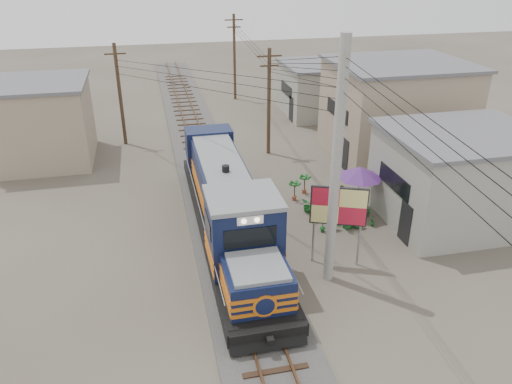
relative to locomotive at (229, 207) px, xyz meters
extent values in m
plane|color=#473F35|center=(0.00, -3.56, -1.70)|extent=(120.00, 120.00, 0.00)
cube|color=#595651|center=(0.00, 6.44, -1.62)|extent=(3.60, 70.00, 0.16)
cube|color=#51331E|center=(-0.54, 6.44, -1.44)|extent=(0.08, 70.00, 0.12)
cube|color=#51331E|center=(0.54, 6.44, -1.44)|extent=(0.08, 70.00, 0.12)
cube|color=black|center=(0.00, 0.05, -0.94)|extent=(2.84, 15.67, 0.54)
cube|color=black|center=(0.00, -4.85, -1.24)|extent=(2.15, 3.13, 0.64)
cube|color=black|center=(0.00, 4.95, -1.24)|extent=(2.15, 3.13, 0.64)
cube|color=#0E1636|center=(0.00, -6.02, -0.11)|extent=(2.33, 2.35, 1.47)
cube|color=#0E1636|center=(0.00, -3.57, 0.67)|extent=(2.78, 2.55, 3.04)
cube|color=slate|center=(0.00, -3.57, 2.24)|extent=(2.84, 2.67, 0.18)
cube|color=black|center=(0.00, -4.86, 1.21)|extent=(1.99, 0.06, 0.78)
cube|color=white|center=(0.00, -4.87, 1.95)|extent=(0.98, 0.06, 0.34)
cube|color=#0E1636|center=(0.00, 2.50, 0.28)|extent=(2.21, 9.60, 2.25)
cube|color=slate|center=(0.00, 2.50, 1.46)|extent=(1.99, 9.60, 0.18)
cube|color=#CB6113|center=(0.00, 0.05, -0.40)|extent=(2.88, 15.67, 0.14)
cube|color=#CB6113|center=(0.00, 0.05, -0.11)|extent=(2.88, 15.67, 0.14)
cube|color=#CB6113|center=(0.00, 0.05, 0.18)|extent=(2.88, 15.67, 0.14)
cylinder|color=#9E9B93|center=(3.50, -4.06, 3.30)|extent=(0.40, 0.40, 10.00)
cylinder|color=#4C3826|center=(4.50, 10.44, 1.80)|extent=(0.24, 0.24, 7.00)
cube|color=#4C3826|center=(4.50, 10.44, 4.80)|extent=(1.60, 0.10, 0.10)
cube|color=#4C3826|center=(4.50, 10.44, 4.20)|extent=(1.20, 0.10, 0.10)
cylinder|color=#4C3826|center=(4.80, 24.44, 2.05)|extent=(0.24, 0.24, 7.50)
cube|color=#4C3826|center=(4.80, 24.44, 5.30)|extent=(1.60, 0.10, 0.10)
cube|color=#4C3826|center=(4.80, 24.44, 4.70)|extent=(1.20, 0.10, 0.10)
cylinder|color=#4C3826|center=(-5.00, 14.44, 1.80)|extent=(0.24, 0.24, 7.00)
cube|color=#4C3826|center=(-5.00, 14.44, 4.80)|extent=(1.60, 0.10, 0.10)
cube|color=#4C3826|center=(-5.00, 14.44, 4.20)|extent=(1.20, 0.10, 0.10)
cube|color=gray|center=(11.50, -0.56, 0.55)|extent=(7.00, 6.00, 4.50)
cube|color=slate|center=(11.50, -0.56, 2.90)|extent=(7.35, 6.30, 0.20)
cube|color=black|center=(7.98, -0.56, 0.77)|extent=(0.05, 3.00, 0.90)
cube|color=gray|center=(12.50, 8.44, 1.30)|extent=(8.00, 7.00, 6.00)
cube|color=slate|center=(12.50, 8.44, 4.40)|extent=(8.40, 7.35, 0.20)
cube|color=black|center=(8.48, 8.44, 1.60)|extent=(0.05, 3.50, 0.90)
cube|color=gray|center=(11.00, 18.44, 0.30)|extent=(6.00, 6.00, 4.00)
cube|color=slate|center=(11.00, 18.44, 2.40)|extent=(6.30, 6.30, 0.20)
cube|color=black|center=(7.98, 18.44, 0.50)|extent=(0.05, 3.00, 0.90)
cube|color=gray|center=(-10.00, 12.44, 0.80)|extent=(6.00, 6.00, 5.00)
cube|color=slate|center=(-10.00, 12.44, 3.40)|extent=(6.30, 6.30, 0.20)
cylinder|color=#99999E|center=(3.27, -2.68, -0.34)|extent=(0.10, 0.10, 2.72)
cylinder|color=#99999E|center=(5.08, -3.40, -0.34)|extent=(0.10, 0.10, 2.72)
cube|color=black|center=(4.18, -3.04, 1.12)|extent=(2.27, 0.99, 1.74)
cube|color=red|center=(4.18, -3.07, 1.12)|extent=(2.15, 0.91, 1.63)
cylinder|color=black|center=(7.00, 1.18, -1.65)|extent=(0.47, 0.47, 0.10)
cylinder|color=#99999E|center=(7.00, 1.18, -0.53)|extent=(0.05, 0.05, 2.35)
cone|color=#4D236B|center=(7.00, 1.18, 0.59)|extent=(2.83, 2.83, 0.59)
imported|color=black|center=(6.15, 1.46, -0.95)|extent=(0.57, 0.38, 1.51)
imported|color=#1B6023|center=(4.58, -0.39, -1.28)|extent=(0.48, 0.53, 0.84)
imported|color=#1B6023|center=(5.16, -0.33, -1.30)|extent=(0.37, 0.45, 0.80)
imported|color=#1B6023|center=(5.92, -0.30, -1.18)|extent=(1.06, 1.14, 1.05)
imported|color=#1B6023|center=(6.41, -0.38, -1.27)|extent=(0.63, 0.63, 0.87)
imported|color=#1B6023|center=(7.19, -0.38, -1.36)|extent=(0.43, 0.38, 0.68)
imported|color=#1B6023|center=(4.43, 0.77, -1.25)|extent=(0.60, 0.63, 0.91)
imported|color=#1B6023|center=(5.26, 0.58, -1.20)|extent=(1.00, 1.08, 1.01)
imported|color=#1B6023|center=(5.90, 0.77, -1.23)|extent=(0.70, 0.70, 0.93)
imported|color=#1B6023|center=(6.61, 0.68, -1.25)|extent=(0.51, 0.39, 0.90)
imported|color=#1B6023|center=(7.26, 0.60, -1.27)|extent=(0.58, 0.53, 0.87)
imported|color=#1B6023|center=(4.48, 1.75, -1.34)|extent=(0.78, 0.83, 0.73)
imported|color=#1B6023|center=(5.30, 1.84, -1.19)|extent=(0.76, 0.76, 1.01)
imported|color=#1B6023|center=(5.88, 1.76, -1.29)|extent=(0.50, 0.40, 0.82)
camera|label=1|loc=(-3.25, -20.33, 10.78)|focal=35.00mm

